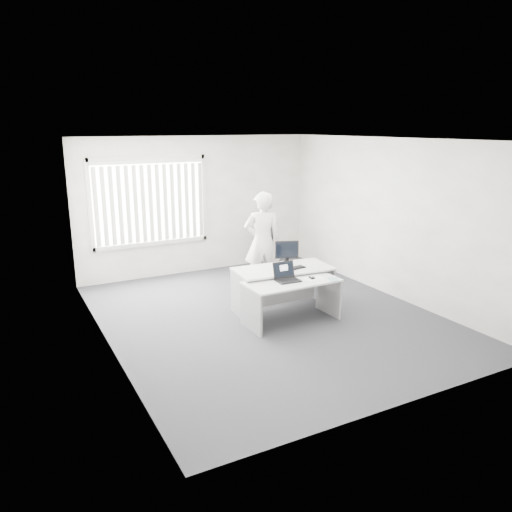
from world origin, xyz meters
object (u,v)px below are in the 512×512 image
desk_far (283,280)px  laptop (288,273)px  office_chair (271,255)px  monitor (287,252)px  person (262,242)px  desk_near (292,292)px

desk_far → laptop: laptop is taller
laptop → desk_far: bearing=70.5°
office_chair → monitor: bearing=-131.0°
person → monitor: (-0.00, -0.86, -0.00)m
person → office_chair: bearing=-106.3°
desk_far → monitor: monitor is taller
office_chair → laptop: bearing=-132.8°
monitor → desk_far: bearing=-113.5°
desk_near → laptop: laptop is taller
person → desk_near: bearing=97.8°
person → laptop: (-0.39, -1.55, -0.12)m
desk_far → person: bearing=84.6°
office_chair → desk_far: bearing=-133.2°
office_chair → laptop: 3.01m
office_chair → person: bearing=-144.3°
laptop → office_chair: bearing=68.8°
office_chair → person: size_ratio=0.55×
desk_near → laptop: size_ratio=4.16×
desk_near → desk_far: size_ratio=0.90×
person → laptop: size_ratio=5.22×
laptop → monitor: (0.39, 0.69, 0.12)m
desk_near → office_chair: size_ratio=1.46×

